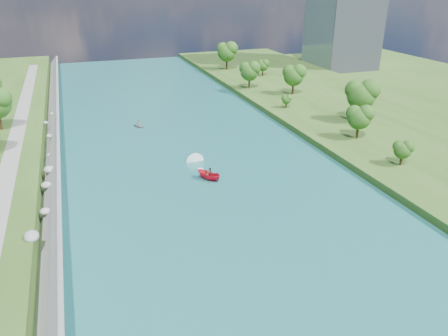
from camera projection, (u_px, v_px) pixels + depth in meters
name	position (u px, v px, depth m)	size (l,w,h in m)	color
ground	(225.00, 209.00, 69.30)	(260.00, 260.00, 0.00)	#2D5119
river_water	(191.00, 162.00, 86.52)	(55.00, 240.00, 0.10)	#17565B
berm_east	(397.00, 132.00, 101.31)	(44.00, 240.00, 1.50)	#2D5119
riprap_bank	(51.00, 174.00, 77.04)	(4.59, 236.00, 4.55)	slate
riverside_path	(9.00, 168.00, 75.20)	(3.00, 200.00, 0.10)	gray
trees_east	(304.00, 87.00, 116.92)	(18.69, 143.73, 11.99)	#244311
motorboat	(207.00, 173.00, 79.73)	(4.23, 19.15, 2.07)	red
raft	(139.00, 125.00, 106.38)	(3.45, 3.76, 1.60)	gray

